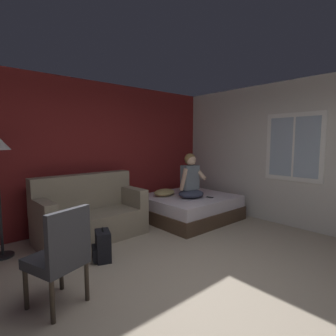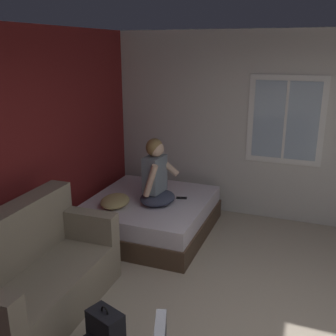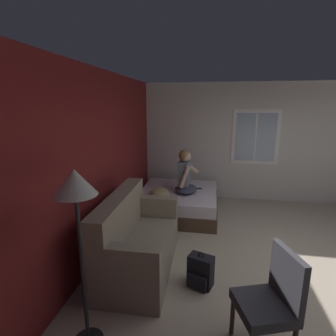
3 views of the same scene
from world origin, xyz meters
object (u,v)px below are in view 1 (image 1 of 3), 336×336
(bed, at_px, (189,207))
(throw_pillow, at_px, (164,192))
(couch, at_px, (90,214))
(backpack, at_px, (102,246))
(side_chair, at_px, (61,254))
(person_seated, at_px, (191,180))
(cell_phone, at_px, (210,197))

(bed, xyz_separation_m, throw_pillow, (-0.39, 0.31, 0.31))
(couch, relative_size, throw_pillow, 3.58)
(couch, relative_size, backpack, 3.76)
(bed, height_order, couch, couch)
(side_chair, bearing_deg, person_seated, 20.59)
(couch, relative_size, person_seated, 1.96)
(couch, xyz_separation_m, cell_phone, (2.18, -0.72, 0.09))
(bed, height_order, person_seated, person_seated)
(side_chair, bearing_deg, bed, 22.36)
(cell_phone, bearing_deg, person_seated, 122.66)
(couch, bearing_deg, cell_phone, -18.24)
(cell_phone, bearing_deg, bed, 98.33)
(couch, bearing_deg, side_chair, -122.90)
(cell_phone, bearing_deg, throw_pillow, 112.67)
(side_chair, bearing_deg, backpack, 40.98)
(bed, xyz_separation_m, side_chair, (-3.00, -1.23, 0.30))
(person_seated, distance_m, cell_phone, 0.52)
(side_chair, relative_size, cell_phone, 6.81)
(bed, relative_size, backpack, 3.78)
(side_chair, xyz_separation_m, throw_pillow, (2.61, 1.55, 0.02))
(bed, bearing_deg, throw_pillow, 141.19)
(backpack, distance_m, throw_pillow, 2.08)
(throw_pillow, xyz_separation_m, cell_phone, (0.57, -0.71, -0.07))
(cell_phone, bearing_deg, couch, 145.76)
(side_chair, distance_m, backpack, 1.06)
(bed, height_order, throw_pillow, throw_pillow)
(bed, xyz_separation_m, backpack, (-2.24, -0.57, -0.04))
(person_seated, bearing_deg, backpack, -168.67)
(bed, relative_size, throw_pillow, 3.61)
(throw_pillow, bearing_deg, backpack, -154.32)
(bed, bearing_deg, person_seated, -125.99)
(backpack, relative_size, cell_phone, 3.18)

